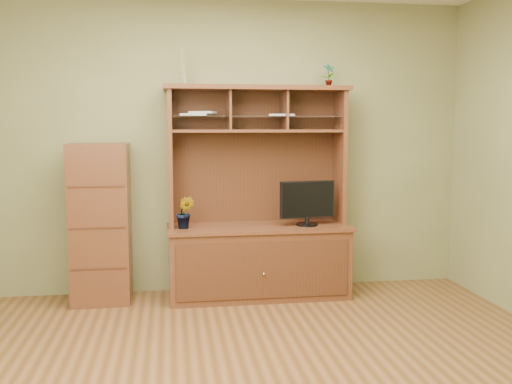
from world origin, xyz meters
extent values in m
cube|color=#543518|center=(0.00, 0.00, -0.01)|extent=(4.50, 4.00, 0.02)
cube|color=#66673D|center=(0.00, 2.01, 1.35)|extent=(4.50, 0.02, 2.70)
cube|color=#66673D|center=(0.00, -2.01, 1.35)|extent=(4.50, 0.02, 2.70)
cube|color=#442413|center=(0.25, 1.71, 0.31)|extent=(1.60, 0.55, 0.62)
cube|color=#381F0F|center=(0.25, 1.42, 0.31)|extent=(1.50, 0.01, 0.50)
sphere|color=silver|center=(0.25, 1.41, 0.28)|extent=(0.02, 0.02, 0.02)
cube|color=#442413|center=(0.25, 1.71, 0.64)|extent=(1.64, 0.59, 0.03)
cube|color=#442413|center=(-0.53, 1.80, 1.27)|extent=(0.04, 0.35, 1.25)
cube|color=#442413|center=(1.03, 1.80, 1.27)|extent=(0.04, 0.35, 1.25)
cube|color=#381F0F|center=(0.25, 1.97, 1.27)|extent=(1.52, 0.02, 1.25)
cube|color=#442413|center=(0.25, 1.80, 1.88)|extent=(1.66, 0.40, 0.04)
cube|color=#442413|center=(0.25, 1.80, 1.50)|extent=(1.52, 0.32, 0.02)
cube|color=#442413|center=(0.00, 1.80, 1.69)|extent=(0.02, 0.31, 0.35)
cube|color=#442413|center=(0.50, 1.80, 1.69)|extent=(0.02, 0.31, 0.35)
cube|color=silver|center=(0.25, 1.79, 1.63)|extent=(1.50, 0.27, 0.01)
cylinder|color=black|center=(0.68, 1.65, 0.66)|extent=(0.20, 0.20, 0.02)
cylinder|color=black|center=(0.68, 1.65, 0.70)|extent=(0.04, 0.04, 0.06)
cube|color=black|center=(0.68, 1.65, 0.89)|extent=(0.51, 0.11, 0.33)
imported|color=#30561D|center=(-0.41, 1.65, 0.79)|extent=(0.19, 0.17, 0.29)
imported|color=#335C20|center=(0.91, 1.80, 2.01)|extent=(0.12, 0.09, 0.21)
cylinder|color=silver|center=(-0.41, 1.80, 1.96)|extent=(0.06, 0.06, 0.11)
cylinder|color=#A88754|center=(-0.41, 1.80, 2.11)|extent=(0.04, 0.04, 0.20)
cube|color=#A6A5AA|center=(-0.31, 1.80, 1.64)|extent=(0.27, 0.23, 0.02)
cube|color=#A6A5AA|center=(-0.24, 1.80, 1.66)|extent=(0.26, 0.23, 0.02)
cube|color=#A6A5AA|center=(0.48, 1.80, 1.64)|extent=(0.27, 0.23, 0.02)
cube|color=#442413|center=(-1.14, 1.76, 0.70)|extent=(0.50, 0.45, 1.40)
cube|color=#381F0F|center=(-1.14, 1.53, 0.35)|extent=(0.46, 0.01, 0.02)
cube|color=#381F0F|center=(-1.14, 1.53, 0.70)|extent=(0.46, 0.01, 0.01)
cube|color=#381F0F|center=(-1.14, 1.53, 1.05)|extent=(0.46, 0.01, 0.02)
camera|label=1|loc=(-0.53, -3.31, 1.54)|focal=40.00mm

